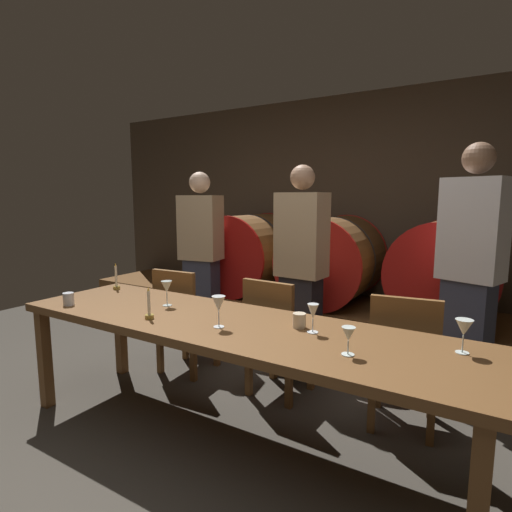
{
  "coord_description": "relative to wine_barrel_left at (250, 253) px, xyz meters",
  "views": [
    {
      "loc": [
        1.36,
        -1.51,
        1.46
      ],
      "look_at": [
        -0.04,
        0.78,
        1.07
      ],
      "focal_mm": 28.7,
      "sensor_mm": 36.0,
      "label": 1
    }
  ],
  "objects": [
    {
      "name": "guest_left",
      "position": [
        -0.16,
        -0.61,
        0.0
      ],
      "size": [
        0.42,
        0.3,
        1.69
      ],
      "rotation": [
        0.0,
        0.0,
        3.31
      ],
      "color": "#33384C",
      "rests_on": "ground"
    },
    {
      "name": "wine_glass_left",
      "position": [
        1.0,
        -1.89,
        0.01
      ],
      "size": [
        0.08,
        0.08,
        0.18
      ],
      "color": "white",
      "rests_on": "dining_table"
    },
    {
      "name": "wine_barrel_right",
      "position": [
        1.91,
        0.0,
        0.0
      ],
      "size": [
        0.83,
        0.85,
        0.83
      ],
      "color": "brown",
      "rests_on": "barrel_shelf"
    },
    {
      "name": "chair_left",
      "position": [
        0.09,
        -1.18,
        -0.37
      ],
      "size": [
        0.43,
        0.43,
        0.88
      ],
      "rotation": [
        0.0,
        0.0,
        3.21
      ],
      "color": "brown",
      "rests_on": "ground"
    },
    {
      "name": "wine_glass_far_right",
      "position": [
        2.18,
        -1.61,
        -0.0
      ],
      "size": [
        0.08,
        0.08,
        0.16
      ],
      "color": "silver",
      "rests_on": "dining_table"
    },
    {
      "name": "guest_center",
      "position": [
        0.94,
        -0.71,
        0.01
      ],
      "size": [
        0.4,
        0.27,
        1.7
      ],
      "rotation": [
        0.0,
        0.0,
        3.07
      ],
      "color": "black",
      "rests_on": "ground"
    },
    {
      "name": "chair_right",
      "position": [
        1.84,
        -1.12,
        -0.37
      ],
      "size": [
        0.45,
        0.45,
        0.88
      ],
      "rotation": [
        0.0,
        0.0,
        3.28
      ],
      "color": "brown",
      "rests_on": "ground"
    },
    {
      "name": "wine_glass_right",
      "position": [
        1.74,
        -1.91,
        -0.03
      ],
      "size": [
        0.06,
        0.06,
        0.13
      ],
      "color": "silver",
      "rests_on": "dining_table"
    },
    {
      "name": "wine_barrel_left",
      "position": [
        0.0,
        0.0,
        0.0
      ],
      "size": [
        0.83,
        0.85,
        0.83
      ],
      "color": "brown",
      "rests_on": "barrel_shelf"
    },
    {
      "name": "wine_glass_center",
      "position": [
        1.48,
        -1.7,
        -0.01
      ],
      "size": [
        0.06,
        0.06,
        0.16
      ],
      "color": "white",
      "rests_on": "dining_table"
    },
    {
      "name": "candle_right",
      "position": [
        0.55,
        -1.98,
        -0.07
      ],
      "size": [
        0.05,
        0.05,
        0.19
      ],
      "color": "olive",
      "rests_on": "dining_table"
    },
    {
      "name": "guest_right",
      "position": [
        2.13,
        -0.6,
        0.07
      ],
      "size": [
        0.44,
        0.35,
        1.81
      ],
      "rotation": [
        0.0,
        0.0,
        2.81
      ],
      "color": "#33384C",
      "rests_on": "ground"
    },
    {
      "name": "cup_left",
      "position": [
        -0.14,
        -2.04,
        -0.08
      ],
      "size": [
        0.07,
        0.07,
        0.08
      ],
      "primitive_type": "cylinder",
      "color": "silver",
      "rests_on": "dining_table"
    },
    {
      "name": "barrel_shelf",
      "position": [
        0.95,
        0.0,
        -0.64
      ],
      "size": [
        5.73,
        0.9,
        0.45
      ],
      "primitive_type": "cube",
      "color": "brown",
      "rests_on": "ground"
    },
    {
      "name": "wine_barrel_center",
      "position": [
        0.93,
        0.0,
        0.0
      ],
      "size": [
        0.83,
        0.85,
        0.83
      ],
      "color": "brown",
      "rests_on": "barrel_shelf"
    },
    {
      "name": "cup_right",
      "position": [
        1.38,
        -1.66,
        -0.08
      ],
      "size": [
        0.07,
        0.07,
        0.08
      ],
      "primitive_type": "cylinder",
      "color": "beige",
      "rests_on": "dining_table"
    },
    {
      "name": "wine_glass_far_left",
      "position": [
        0.43,
        -1.7,
        0.0
      ],
      "size": [
        0.07,
        0.07,
        0.17
      ],
      "color": "silver",
      "rests_on": "dining_table"
    },
    {
      "name": "chair_center",
      "position": [
        0.94,
        -1.14,
        -0.37
      ],
      "size": [
        0.42,
        0.42,
        0.88
      ],
      "rotation": [
        0.0,
        0.0,
        3.1
      ],
      "color": "brown",
      "rests_on": "ground"
    },
    {
      "name": "candle_left",
      "position": [
        -0.25,
        -1.55,
        -0.06
      ],
      "size": [
        0.05,
        0.05,
        0.21
      ],
      "color": "olive",
      "rests_on": "dining_table"
    },
    {
      "name": "back_wall",
      "position": [
        0.95,
        0.55,
        0.37
      ],
      "size": [
        6.36,
        0.24,
        2.47
      ],
      "primitive_type": "cube",
      "color": "#473A2D",
      "rests_on": "ground"
    },
    {
      "name": "dining_table",
      "position": [
        0.98,
        -1.78,
        -0.19
      ],
      "size": [
        2.81,
        0.78,
        0.74
      ],
      "color": "brown",
      "rests_on": "ground"
    },
    {
      "name": "ground_plane",
      "position": [
        0.95,
        -2.13,
        -0.86
      ],
      "size": [
        8.27,
        8.27,
        0.0
      ],
      "primitive_type": "plane",
      "color": "#3F3A33"
    }
  ]
}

